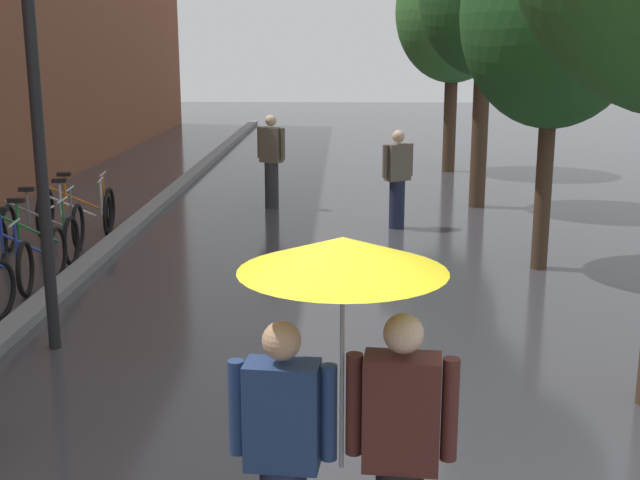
{
  "coord_description": "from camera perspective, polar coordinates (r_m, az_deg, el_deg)",
  "views": [
    {
      "loc": [
        0.36,
        -3.9,
        3.03
      ],
      "look_at": [
        0.14,
        3.14,
        1.35
      ],
      "focal_mm": 46.28,
      "sensor_mm": 36.0,
      "label": 1
    }
  ],
  "objects": [
    {
      "name": "street_lamp_post",
      "position": [
        8.41,
        -19.02,
        8.66
      ],
      "size": [
        0.24,
        0.24,
        4.15
      ],
      "color": "black",
      "rests_on": "ground"
    },
    {
      "name": "parked_bicycle_6",
      "position": [
        13.0,
        -18.59,
        0.95
      ],
      "size": [
        1.14,
        0.8,
        0.96
      ],
      "color": "black",
      "rests_on": "ground"
    },
    {
      "name": "pedestrian_walking_midground",
      "position": [
        13.79,
        5.38,
        4.25
      ],
      "size": [
        0.52,
        0.39,
        1.65
      ],
      "color": "#1E233D",
      "rests_on": "ground"
    },
    {
      "name": "parked_bicycle_8",
      "position": [
        14.3,
        -16.35,
        2.2
      ],
      "size": [
        1.14,
        0.8,
        0.96
      ],
      "color": "black",
      "rests_on": "ground"
    },
    {
      "name": "parked_bicycle_4",
      "position": [
        11.54,
        -20.13,
        -0.7
      ],
      "size": [
        1.09,
        0.71,
        0.96
      ],
      "color": "black",
      "rests_on": "ground"
    },
    {
      "name": "street_tree_1",
      "position": [
        11.42,
        15.91,
        14.75
      ],
      "size": [
        2.42,
        2.42,
        4.88
      ],
      "color": "#473323",
      "rests_on": "ground"
    },
    {
      "name": "kerb_strip",
      "position": [
        14.65,
        -12.31,
        1.43
      ],
      "size": [
        0.3,
        36.0,
        0.12
      ],
      "primitive_type": "cube",
      "color": "slate",
      "rests_on": "ground"
    },
    {
      "name": "parked_bicycle_5",
      "position": [
        12.12,
        -19.16,
        0.03
      ],
      "size": [
        1.11,
        0.75,
        0.96
      ],
      "color": "black",
      "rests_on": "ground"
    },
    {
      "name": "street_tree_3",
      "position": [
        20.14,
        9.24,
        15.3
      ],
      "size": [
        2.72,
        2.72,
        5.41
      ],
      "color": "#473323",
      "rests_on": "ground"
    },
    {
      "name": "parked_bicycle_7",
      "position": [
        13.66,
        -16.59,
        1.68
      ],
      "size": [
        1.17,
        0.84,
        0.96
      ],
      "color": "black",
      "rests_on": "ground"
    },
    {
      "name": "pedestrian_walking_far",
      "position": [
        15.48,
        -3.38,
        5.49
      ],
      "size": [
        0.54,
        0.37,
        1.75
      ],
      "color": "#2D2D33",
      "rests_on": "ground"
    },
    {
      "name": "couple_under_umbrella",
      "position": [
        4.37,
        1.57,
        -8.96
      ],
      "size": [
        1.22,
        1.09,
        2.08
      ],
      "color": "#1E233D",
      "rests_on": "ground"
    }
  ]
}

